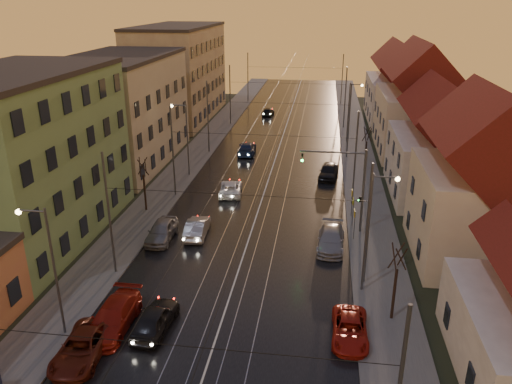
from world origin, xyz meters
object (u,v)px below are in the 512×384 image
at_px(traffic_light_mast, 351,180).
at_px(driving_car_4, 268,112).
at_px(parked_right_2, 328,171).
at_px(parked_right_0, 350,329).
at_px(parked_left_1, 82,347).
at_px(driving_car_3, 247,148).
at_px(parked_right_1, 331,239).
at_px(street_lamp_2, 184,132).
at_px(driving_car_1, 197,227).
at_px(street_lamp_0, 48,260).
at_px(street_lamp_1, 374,219).
at_px(street_lamp_3, 351,107).
at_px(driving_car_2, 231,188).
at_px(parked_left_2, 113,317).
at_px(parked_left_3, 162,231).
at_px(driving_car_0, 155,319).

xyz_separation_m(traffic_light_mast, driving_car_4, (-11.55, 42.97, -3.93)).
bearing_deg(parked_right_2, parked_right_0, -80.87).
distance_m(traffic_light_mast, parked_left_1, 23.49).
xyz_separation_m(driving_car_3, parked_right_1, (10.33, -23.95, -0.02)).
distance_m(driving_car_3, driving_car_4, 22.02).
height_order(street_lamp_2, driving_car_1, street_lamp_2).
bearing_deg(traffic_light_mast, driving_car_1, -169.25).
relative_size(street_lamp_0, street_lamp_2, 1.00).
height_order(street_lamp_1, parked_right_1, street_lamp_1).
bearing_deg(street_lamp_2, parked_left_1, -85.64).
xyz_separation_m(street_lamp_3, driving_car_2, (-12.37, -20.85, -4.25)).
bearing_deg(parked_right_0, parked_left_2, -175.37).
xyz_separation_m(driving_car_1, parked_right_2, (10.68, 15.70, 0.05)).
relative_size(driving_car_3, parked_left_3, 1.12).
distance_m(street_lamp_0, street_lamp_3, 47.62).
bearing_deg(street_lamp_3, driving_car_1, -113.85).
bearing_deg(parked_right_1, driving_car_2, 137.07).
distance_m(parked_left_1, parked_right_2, 33.84).
relative_size(driving_car_1, parked_right_1, 0.89).
bearing_deg(driving_car_3, driving_car_0, 86.35).
height_order(driving_car_3, parked_left_1, driving_car_3).
relative_size(street_lamp_0, street_lamp_1, 1.00).
relative_size(street_lamp_1, parked_right_1, 1.59).
relative_size(street_lamp_2, parked_right_1, 1.59).
bearing_deg(parked_right_2, driving_car_3, 149.75).
xyz_separation_m(driving_car_1, parked_right_1, (10.88, -0.67, -0.00)).
bearing_deg(driving_car_3, parked_left_2, 82.40).
height_order(street_lamp_0, street_lamp_1, same).
xyz_separation_m(driving_car_1, driving_car_2, (1.04, 9.49, -0.10)).
xyz_separation_m(traffic_light_mast, parked_left_3, (-14.95, -3.44, -3.81)).
distance_m(driving_car_4, parked_left_3, 46.54).
height_order(driving_car_2, driving_car_4, driving_car_4).
height_order(parked_left_1, parked_right_1, parked_right_1).
relative_size(street_lamp_0, street_lamp_3, 1.00).
relative_size(street_lamp_2, driving_car_4, 2.03).
height_order(street_lamp_2, driving_car_3, street_lamp_2).
height_order(street_lamp_1, driving_car_4, street_lamp_1).
distance_m(street_lamp_3, parked_left_3, 35.55).
bearing_deg(parked_left_2, driving_car_3, 86.44).
bearing_deg(parked_left_2, parked_right_1, 43.64).
bearing_deg(driving_car_1, traffic_light_mast, -172.67).
xyz_separation_m(driving_car_4, parked_right_0, (11.15, -57.10, -0.06)).
bearing_deg(street_lamp_3, street_lamp_1, -90.00).
bearing_deg(parked_right_2, driving_car_1, -117.65).
bearing_deg(driving_car_4, parked_right_0, 106.24).
height_order(street_lamp_3, driving_car_0, street_lamp_3).
relative_size(traffic_light_mast, parked_left_3, 1.55).
bearing_deg(street_lamp_1, parked_left_1, -148.45).
bearing_deg(driving_car_3, street_lamp_3, -154.97).
height_order(street_lamp_0, parked_right_0, street_lamp_0).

